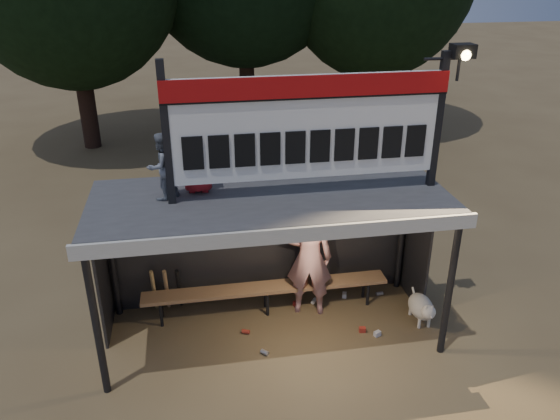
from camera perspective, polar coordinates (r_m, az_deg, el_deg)
name	(u,v)px	position (r m, az deg, el deg)	size (l,w,h in m)	color
ground	(272,331)	(8.78, -0.86, -12.52)	(80.00, 80.00, 0.00)	brown
player	(309,258)	(8.69, 3.07, -5.01)	(0.73, 0.48, 2.00)	silver
child_a	(162,166)	(7.51, -12.25, 4.48)	(0.45, 0.35, 0.93)	slate
child_b	(197,157)	(7.64, -8.70, 5.53)	(0.50, 0.33, 1.03)	red
dugout_shelter	(268,219)	(8.01, -1.22, -0.92)	(5.10, 2.08, 2.32)	#39393B
scoreboard_assembly	(312,124)	(7.34, 3.34, 8.98)	(4.10, 0.27, 1.99)	black
bench	(266,289)	(8.97, -1.44, -8.21)	(4.00, 0.35, 0.48)	#946C46
dog	(422,307)	(9.09, 14.59, -9.82)	(0.36, 0.81, 0.49)	beige
bats	(167,289)	(9.15, -11.76, -8.09)	(0.48, 0.33, 0.84)	olive
litter	(325,316)	(9.05, 4.70, -11.01)	(2.54, 1.37, 0.08)	#AD2B1D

